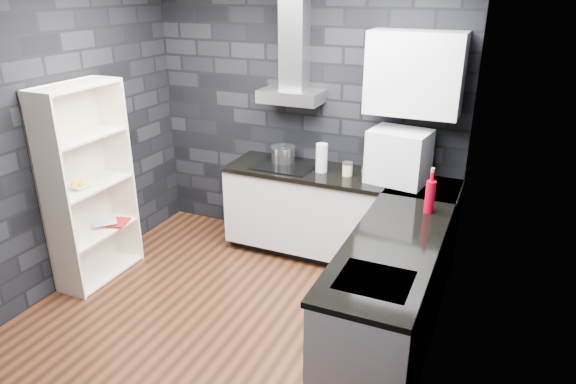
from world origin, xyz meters
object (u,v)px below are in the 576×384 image
Objects in this scene: storage_jar at (347,170)px; appliance_garage at (399,158)px; red_bottle at (430,197)px; bookshelf at (89,186)px; glass_vase at (322,158)px; utensil_crock at (366,173)px; pot at (283,155)px; fruit_bowl at (80,186)px.

appliance_garage is at bearing 3.88° from storage_jar.
bookshelf reaches higher than red_bottle.
glass_vase is 2.29× the size of utensil_crock.
bookshelf is at bearing -152.09° from utensil_crock.
utensil_crock is (0.89, -0.12, -0.02)m from pot.
pot is 0.46m from glass_vase.
pot reaches higher than utensil_crock.
storage_jar is 0.49m from appliance_garage.
red_bottle reaches higher than fruit_bowl.
bookshelf is at bearing -167.25° from red_bottle.
pot is 1.83m from bookshelf.
fruit_bowl is (-2.01, -1.28, -0.02)m from storage_jar.
storage_jar is 0.59× the size of fruit_bowl.
glass_vase is 1.22m from red_bottle.
glass_vase is 0.54× the size of appliance_garage.
fruit_bowl is at bearing -133.43° from pot.
bookshelf is (-2.47, -1.21, -0.22)m from appliance_garage.
appliance_garage is at bearing -3.53° from pot.
utensil_crock is at bearing 29.82° from fruit_bowl.
fruit_bowl is (-2.20, -1.26, -0.02)m from utensil_crock.
bookshelf reaches higher than fruit_bowl.
pot is 0.13× the size of bookshelf.
pot is at bearing 46.57° from fruit_bowl.
fruit_bowl is at bearing -144.04° from appliance_garage.
red_bottle is (0.38, -0.57, -0.10)m from appliance_garage.
red_bottle is 2.92m from bookshelf.
storage_jar is (0.70, -0.10, -0.02)m from pot.
fruit_bowl is (-1.31, -1.38, -0.04)m from pot.
appliance_garage is 2.80m from fruit_bowl.
appliance_garage reaches higher than fruit_bowl.
red_bottle is 2.94m from fruit_bowl.
pot is 0.71m from storage_jar.
red_bottle is (0.84, -0.54, 0.07)m from storage_jar.
utensil_crock is 0.83m from red_bottle.
appliance_garage is 2.61× the size of fruit_bowl.
red_bottle is 1.35× the size of fruit_bowl.
storage_jar is at bearing -168.08° from appliance_garage.
storage_jar is at bearing 32.44° from fruit_bowl.
glass_vase is at bearing 36.25° from fruit_bowl.
glass_vase is at bearing 176.87° from utensil_crock.
bookshelf is at bearing -145.84° from glass_vase.
glass_vase is 1.05× the size of red_bottle.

